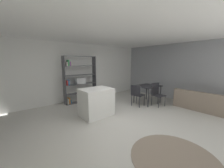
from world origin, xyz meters
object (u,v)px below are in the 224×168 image
dining_table (148,87)px  dining_chair_near (157,92)px  sofa (205,104)px  open_bookshelf (79,80)px  dining_chair_island_side (137,94)px  kitchen_island (96,102)px

dining_table → dining_chair_near: 0.48m
dining_table → sofa: bearing=-65.2°
open_bookshelf → dining_chair_island_side: open_bookshelf is taller
kitchen_island → dining_chair_near: size_ratio=1.09×
open_bookshelf → dining_table: size_ratio=2.01×
kitchen_island → dining_table: size_ratio=1.00×
open_bookshelf → kitchen_island: bearing=-97.3°
dining_table → dining_chair_near: size_ratio=1.08×
dining_table → dining_chair_near: (0.01, -0.45, -0.14)m
dining_table → kitchen_island: bearing=174.5°
kitchen_island → dining_chair_island_side: kitchen_island is taller
dining_table → dining_chair_island_side: (-0.72, -0.01, -0.16)m
dining_chair_near → dining_chair_island_side: (-0.74, 0.44, -0.02)m
dining_chair_near → dining_chair_island_side: dining_chair_near is taller
dining_table → sofa: size_ratio=0.49×
dining_chair_near → dining_chair_island_side: 0.86m
kitchen_island → open_bookshelf: bearing=82.7°
open_bookshelf → dining_chair_near: bearing=-47.3°
dining_chair_near → sofa: dining_chair_near is taller
dining_chair_near → sofa: bearing=-51.8°
kitchen_island → dining_table: (2.53, -0.24, 0.23)m
open_bookshelf → dining_chair_island_side: 2.63m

